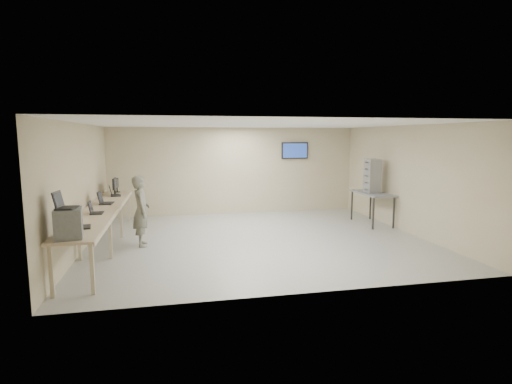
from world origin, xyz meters
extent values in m
cube|color=#B3B3B3|center=(0.00, 0.00, 0.00)|extent=(8.00, 7.00, 0.01)
cube|color=white|center=(0.00, 0.00, 2.80)|extent=(8.00, 7.00, 0.01)
cube|color=beige|center=(0.00, 3.50, 1.40)|extent=(8.00, 0.01, 2.80)
cube|color=beige|center=(0.00, -3.50, 1.40)|extent=(8.00, 0.01, 2.80)
cube|color=beige|center=(-4.00, 0.00, 1.40)|extent=(0.01, 7.00, 2.80)
cube|color=beige|center=(4.00, 0.00, 1.40)|extent=(0.01, 7.00, 2.80)
cube|color=#333333|center=(2.00, 3.48, 2.05)|extent=(0.15, 0.04, 0.15)
cube|color=black|center=(2.00, 3.44, 2.05)|extent=(0.90, 0.06, 0.55)
cube|color=navy|center=(2.00, 3.40, 2.05)|extent=(0.82, 0.01, 0.47)
cube|color=beige|center=(-3.60, 0.00, 0.88)|extent=(0.75, 6.00, 0.04)
cube|color=beige|center=(-3.23, 0.00, 0.85)|extent=(0.02, 6.00, 0.06)
cube|color=beige|center=(-3.90, -2.85, 0.43)|extent=(0.06, 0.06, 0.86)
cube|color=beige|center=(-3.30, -2.85, 0.43)|extent=(0.06, 0.06, 0.86)
cube|color=beige|center=(-3.90, -0.90, 0.43)|extent=(0.06, 0.06, 0.86)
cube|color=beige|center=(-3.30, -0.90, 0.43)|extent=(0.06, 0.06, 0.86)
cube|color=beige|center=(-3.90, 0.90, 0.43)|extent=(0.06, 0.06, 0.86)
cube|color=beige|center=(-3.30, 0.90, 0.43)|extent=(0.06, 0.06, 0.86)
cube|color=beige|center=(-3.90, 2.85, 0.43)|extent=(0.06, 0.06, 0.86)
cube|color=beige|center=(-3.30, 2.85, 0.43)|extent=(0.06, 0.06, 0.86)
cube|color=slate|center=(-3.65, -2.67, 1.14)|extent=(0.47, 0.52, 0.48)
cube|color=black|center=(-3.65, -2.67, 1.39)|extent=(0.30, 0.39, 0.02)
cube|color=black|center=(-3.78, -2.67, 1.53)|extent=(0.11, 0.35, 0.26)
cube|color=black|center=(-3.77, -2.67, 1.53)|extent=(0.08, 0.30, 0.21)
cube|color=black|center=(-3.60, -1.93, 0.91)|extent=(0.32, 0.40, 0.02)
cube|color=black|center=(-3.73, -1.93, 1.05)|extent=(0.13, 0.35, 0.26)
cube|color=black|center=(-3.72, -1.93, 1.05)|extent=(0.10, 0.31, 0.22)
cube|color=black|center=(-3.59, -0.59, 0.91)|extent=(0.25, 0.34, 0.02)
cube|color=black|center=(-3.71, -0.59, 1.04)|extent=(0.07, 0.32, 0.24)
cube|color=black|center=(-3.70, -0.59, 1.04)|extent=(0.05, 0.28, 0.20)
cube|color=black|center=(-3.58, 0.68, 0.91)|extent=(0.31, 0.41, 0.02)
cube|color=black|center=(-3.73, 0.68, 1.07)|extent=(0.10, 0.38, 0.28)
cube|color=black|center=(-3.71, 0.68, 1.07)|extent=(0.07, 0.33, 0.24)
cube|color=black|center=(-3.55, 2.00, 0.91)|extent=(0.32, 0.40, 0.02)
cube|color=black|center=(-3.68, 2.00, 1.05)|extent=(0.12, 0.35, 0.26)
cube|color=black|center=(-3.66, 2.00, 1.05)|extent=(0.10, 0.31, 0.22)
cylinder|color=black|center=(-3.60, 2.25, 0.91)|extent=(0.21, 0.21, 0.02)
cube|color=black|center=(-3.60, 2.25, 1.00)|extent=(0.04, 0.03, 0.17)
cube|color=black|center=(-3.60, 2.25, 1.21)|extent=(0.05, 0.47, 0.31)
cube|color=black|center=(-3.57, 2.25, 1.21)|extent=(0.00, 0.43, 0.27)
cylinder|color=black|center=(-3.60, 2.75, 0.91)|extent=(0.18, 0.18, 0.01)
cube|color=black|center=(-3.60, 2.75, 0.99)|extent=(0.04, 0.03, 0.14)
cube|color=black|center=(-3.60, 2.75, 1.17)|extent=(0.05, 0.41, 0.27)
cube|color=black|center=(-3.57, 2.75, 1.17)|extent=(0.00, 0.37, 0.23)
imported|color=slate|center=(-2.74, 0.00, 0.81)|extent=(0.46, 0.64, 1.63)
cube|color=slate|center=(3.60, 1.06, 0.90)|extent=(0.71, 1.53, 0.04)
cube|color=#333333|center=(3.29, 0.39, 0.44)|extent=(0.04, 0.04, 0.88)
cube|color=#333333|center=(3.29, 1.72, 0.44)|extent=(0.04, 0.04, 0.88)
cube|color=#333333|center=(3.91, 0.39, 0.44)|extent=(0.04, 0.04, 0.88)
cube|color=#333333|center=(3.91, 1.72, 0.44)|extent=(0.04, 0.04, 0.88)
cube|color=gray|center=(3.58, 1.06, 1.01)|extent=(0.37, 0.41, 0.19)
cube|color=gray|center=(3.58, 1.06, 1.21)|extent=(0.37, 0.41, 0.19)
cube|color=gray|center=(3.58, 1.06, 1.40)|extent=(0.37, 0.41, 0.19)
cube|color=gray|center=(3.58, 1.06, 1.59)|extent=(0.37, 0.41, 0.19)
cube|color=gray|center=(3.58, 1.06, 1.78)|extent=(0.37, 0.41, 0.19)
camera|label=1|loc=(-2.01, -9.35, 2.50)|focal=28.00mm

